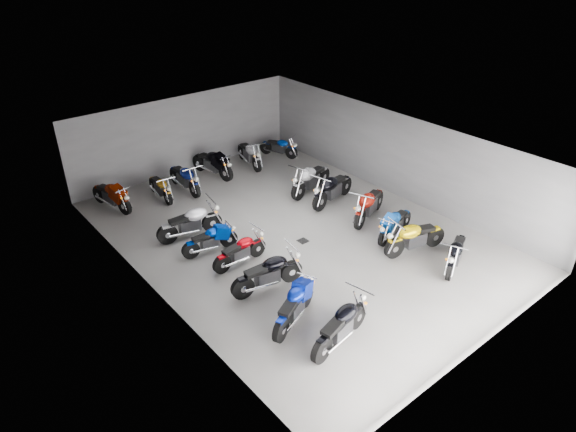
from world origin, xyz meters
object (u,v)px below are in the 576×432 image
at_px(motorcycle_left_b, 295,305).
at_px(motorcycle_back_b, 160,187).
at_px(motorcycle_left_c, 268,273).
at_px(motorcycle_back_c, 185,178).
at_px(motorcycle_right_a, 456,253).
at_px(motorcycle_back_a, 112,196).
at_px(motorcycle_back_e, 250,154).
at_px(motorcycle_right_d, 369,205).
at_px(drain_grate, 303,241).
at_px(motorcycle_left_e, 211,240).
at_px(motorcycle_right_e, 332,189).
at_px(motorcycle_left_d, 240,251).
at_px(motorcycle_right_c, 395,224).
at_px(motorcycle_left_f, 190,223).
at_px(motorcycle_right_b, 414,237).
at_px(motorcycle_left_a, 341,326).
at_px(motorcycle_back_d, 213,163).
at_px(motorcycle_right_f, 311,179).
at_px(motorcycle_back_f, 279,147).

height_order(motorcycle_left_b, motorcycle_back_b, motorcycle_left_b).
height_order(motorcycle_left_c, motorcycle_back_c, motorcycle_back_c).
xyz_separation_m(motorcycle_right_a, motorcycle_back_a, (-6.51, 10.20, 0.02)).
bearing_deg(motorcycle_back_e, motorcycle_back_a, 12.15).
relative_size(motorcycle_right_d, motorcycle_back_a, 1.05).
height_order(drain_grate, motorcycle_left_e, motorcycle_left_e).
xyz_separation_m(motorcycle_right_e, motorcycle_back_e, (-0.36, 4.78, -0.04)).
xyz_separation_m(motorcycle_left_d, motorcycle_right_a, (4.93, -4.26, 0.04)).
relative_size(motorcycle_left_d, motorcycle_left_e, 1.04).
bearing_deg(motorcycle_right_c, motorcycle_right_e, -14.41).
relative_size(motorcycle_left_d, motorcycle_back_b, 1.00).
height_order(motorcycle_left_f, motorcycle_back_c, motorcycle_back_c).
bearing_deg(motorcycle_right_b, motorcycle_left_d, 71.08).
bearing_deg(drain_grate, motorcycle_back_e, 69.69).
relative_size(motorcycle_right_e, motorcycle_back_e, 1.07).
distance_m(motorcycle_left_a, motorcycle_back_e, 11.36).
bearing_deg(motorcycle_left_c, motorcycle_back_d, 168.12).
bearing_deg(drain_grate, motorcycle_right_f, 44.58).
relative_size(motorcycle_right_f, motorcycle_back_c, 1.04).
bearing_deg(motorcycle_right_f, motorcycle_right_b, 163.39).
bearing_deg(motorcycle_left_e, motorcycle_right_c, 68.31).
height_order(motorcycle_left_a, motorcycle_right_e, motorcycle_right_e).
height_order(motorcycle_back_a, motorcycle_back_d, motorcycle_back_d).
xyz_separation_m(drain_grate, motorcycle_back_c, (-1.11, 5.77, 0.54)).
height_order(motorcycle_left_b, motorcycle_left_c, motorcycle_left_c).
height_order(drain_grate, motorcycle_right_e, motorcycle_right_e).
xyz_separation_m(motorcycle_right_b, motorcycle_back_f, (1.61, 8.87, -0.09)).
distance_m(motorcycle_back_b, motorcycle_back_e, 4.46).
bearing_deg(motorcycle_left_d, motorcycle_left_b, -10.21).
relative_size(motorcycle_right_b, motorcycle_back_c, 0.99).
relative_size(motorcycle_left_f, motorcycle_right_a, 1.13).
relative_size(motorcycle_left_b, motorcycle_left_e, 1.09).
xyz_separation_m(motorcycle_left_d, motorcycle_right_e, (4.97, 1.16, 0.11)).
height_order(motorcycle_right_c, motorcycle_back_d, motorcycle_back_d).
bearing_deg(motorcycle_back_d, motorcycle_back_c, 6.76).
bearing_deg(motorcycle_left_a, drain_grate, 138.81).
relative_size(drain_grate, motorcycle_right_a, 0.16).
relative_size(motorcycle_left_e, motorcycle_right_f, 0.80).
height_order(motorcycle_right_b, motorcycle_back_d, motorcycle_back_d).
bearing_deg(motorcycle_back_b, motorcycle_left_c, 91.46).
relative_size(motorcycle_left_c, motorcycle_left_d, 1.15).
relative_size(motorcycle_left_e, motorcycle_back_d, 0.81).
relative_size(motorcycle_left_c, motorcycle_right_c, 1.09).
relative_size(motorcycle_back_b, motorcycle_back_d, 0.84).
bearing_deg(motorcycle_right_a, motorcycle_left_d, 25.57).
relative_size(motorcycle_right_b, motorcycle_right_e, 0.94).
height_order(motorcycle_right_e, motorcycle_back_a, motorcycle_right_e).
xyz_separation_m(motorcycle_right_b, motorcycle_back_b, (-4.45, 8.49, -0.08)).
distance_m(drain_grate, motorcycle_left_a, 4.86).
distance_m(motorcycle_left_d, motorcycle_right_a, 6.52).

